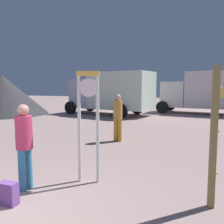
# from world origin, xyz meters

# --- Properties ---
(standing_clock) EXTENTS (0.47, 0.18, 2.29)m
(standing_clock) POSITION_xyz_m (0.71, 2.36, 1.39)
(standing_clock) COLOR silver
(standing_clock) RESTS_ON ground_plane
(person_near_clock) EXTENTS (0.32, 0.32, 1.65)m
(person_near_clock) POSITION_xyz_m (-0.28, 1.59, 0.92)
(person_near_clock) COLOR teal
(person_near_clock) RESTS_ON ground_plane
(backpack) EXTENTS (0.32, 0.21, 0.39)m
(backpack) POSITION_xyz_m (-0.12, 0.98, 0.19)
(backpack) COLOR #77489B
(backpack) RESTS_ON ground_plane
(person_distant) EXTENTS (0.33, 0.33, 1.71)m
(person_distant) POSITION_xyz_m (0.05, 6.07, 0.95)
(person_distant) COLOR gold
(person_distant) RESTS_ON ground_plane
(box_truck_near) EXTENTS (6.42, 3.62, 2.94)m
(box_truck_near) POSITION_xyz_m (-3.03, 13.70, 1.62)
(box_truck_near) COLOR silver
(box_truck_near) RESTS_ON ground_plane
(box_truck_far) EXTENTS (7.29, 3.27, 3.04)m
(box_truck_far) POSITION_xyz_m (3.64, 16.58, 1.65)
(box_truck_far) COLOR silver
(box_truck_far) RESTS_ON ground_plane
(dome_tent) EXTENTS (6.39, 6.39, 2.80)m
(dome_tent) POSITION_xyz_m (-10.50, 11.24, 1.40)
(dome_tent) COLOR #302F32
(dome_tent) RESTS_ON ground_plane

